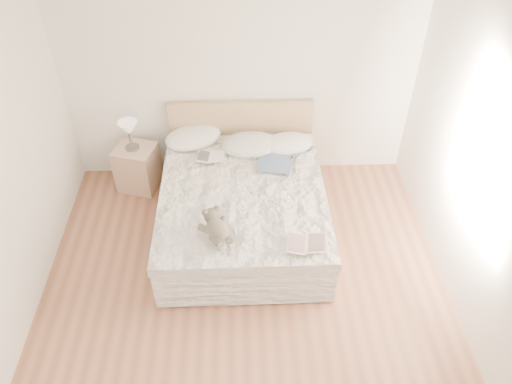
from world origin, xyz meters
TOP-DOWN VIEW (x-y plane):
  - floor at (0.00, 0.00)m, footprint 4.00×4.50m
  - ceiling at (0.00, 0.00)m, footprint 4.00×4.50m
  - wall_back at (0.00, 2.25)m, footprint 4.00×0.02m
  - wall_right at (2.00, 0.00)m, footprint 0.02×4.50m
  - window at (1.99, 0.30)m, footprint 0.02×1.30m
  - bed at (0.00, 1.19)m, footprint 1.72×2.14m
  - nightstand at (-1.25, 1.94)m, footprint 0.55×0.51m
  - table_lamp at (-1.27, 1.95)m, footprint 0.24×0.24m
  - pillow_left at (-0.56, 2.03)m, footprint 0.80×0.69m
  - pillow_middle at (0.10, 1.85)m, footprint 0.71×0.52m
  - pillow_right at (0.54, 1.86)m, footprint 0.65×0.52m
  - blouse at (0.37, 1.60)m, footprint 0.63×0.67m
  - photo_book at (-0.34, 1.65)m, footprint 0.34×0.26m
  - childrens_book at (0.57, 0.30)m, footprint 0.42×0.31m
  - teddy_bear at (-0.24, 0.42)m, footprint 0.39×0.45m

SIDE VIEW (x-z plane):
  - floor at x=0.00m, z-range 0.00..0.00m
  - nightstand at x=-1.25m, z-range 0.00..0.56m
  - bed at x=0.00m, z-range -0.19..0.81m
  - blouse at x=0.37m, z-range 0.62..0.64m
  - photo_book at x=-0.34m, z-range 0.62..0.64m
  - childrens_book at x=0.57m, z-range 0.62..0.64m
  - pillow_left at x=-0.56m, z-range 0.54..0.74m
  - pillow_middle at x=0.10m, z-range 0.54..0.74m
  - pillow_right at x=0.54m, z-range 0.55..0.73m
  - teddy_bear at x=-0.24m, z-range 0.55..0.75m
  - table_lamp at x=-1.27m, z-range 0.64..1.00m
  - wall_back at x=0.00m, z-range 0.00..2.70m
  - wall_right at x=2.00m, z-range 0.00..2.70m
  - window at x=1.99m, z-range 0.90..2.00m
  - ceiling at x=0.00m, z-range 2.70..2.70m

